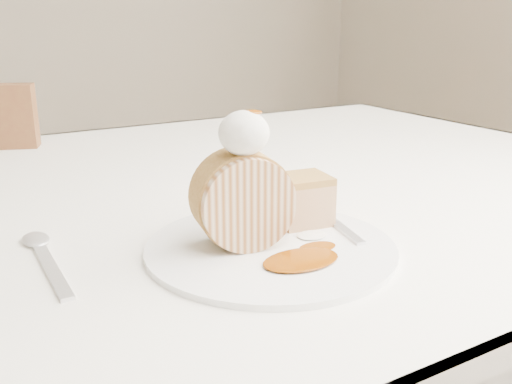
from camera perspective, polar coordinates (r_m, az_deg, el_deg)
table at (r=0.77m, az=-8.28°, el=-6.20°), size 1.40×0.90×0.75m
plate at (r=0.54m, az=1.46°, el=-5.57°), size 0.27×0.27×0.01m
roulade_slice at (r=0.52m, az=-1.31°, el=-0.81°), size 0.09×0.06×0.09m
cake_chunk at (r=0.59m, az=4.65°, el=-1.07°), size 0.06×0.06×0.04m
whipped_cream at (r=0.50m, az=-1.22°, el=5.91°), size 0.05×0.05×0.04m
caramel_drizzle at (r=0.50m, az=-0.59°, el=8.52°), size 0.02×0.02×0.00m
caramel_pool at (r=0.50m, az=4.52°, el=-6.76°), size 0.08×0.06×0.00m
fork at (r=0.59m, az=8.29°, el=-3.35°), size 0.05×0.14×0.00m
spoon at (r=0.53m, az=-19.69°, el=-7.44°), size 0.02×0.15×0.00m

